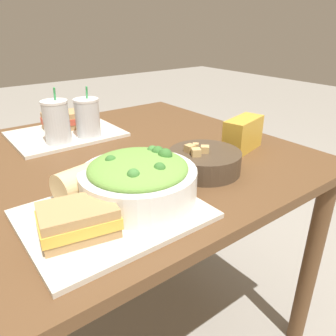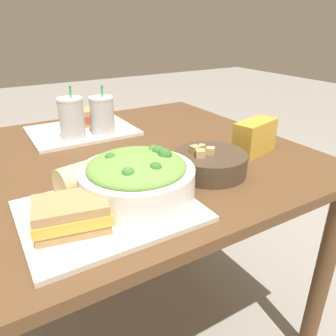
{
  "view_description": "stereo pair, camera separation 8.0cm",
  "coord_description": "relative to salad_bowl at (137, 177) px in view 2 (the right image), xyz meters",
  "views": [
    {
      "loc": [
        -0.45,
        -0.9,
        1.18
      ],
      "look_at": [
        -0.01,
        -0.31,
        0.85
      ],
      "focal_mm": 35.0,
      "sensor_mm": 36.0,
      "label": 1
    },
    {
      "loc": [
        -0.39,
        -0.94,
        1.18
      ],
      "look_at": [
        -0.01,
        -0.31,
        0.85
      ],
      "focal_mm": 35.0,
      "sensor_mm": 36.0,
      "label": 2
    }
  ],
  "objects": [
    {
      "name": "ground_plane",
      "position": [
        0.09,
        0.3,
        -0.84
      ],
      "size": [
        12.0,
        12.0,
        0.0
      ],
      "primitive_type": "plane",
      "color": "gray"
    },
    {
      "name": "soup_bowl",
      "position": [
        0.25,
        0.03,
        -0.03
      ],
      "size": [
        0.21,
        0.21,
        0.08
      ],
      "color": "#473828",
      "rests_on": "dining_table"
    },
    {
      "name": "tray_near",
      "position": [
        -0.08,
        -0.02,
        -0.06
      ],
      "size": [
        0.39,
        0.31,
        0.01
      ],
      "color": "beige",
      "rests_on": "dining_table"
    },
    {
      "name": "sandwich_near",
      "position": [
        -0.18,
        -0.05,
        -0.02
      ],
      "size": [
        0.17,
        0.14,
        0.06
      ],
      "rotation": [
        0.0,
        0.0,
        -0.2
      ],
      "color": "tan",
      "rests_on": "tray_near"
    },
    {
      "name": "dining_table",
      "position": [
        0.09,
        0.3,
        -0.17
      ],
      "size": [
        1.17,
        1.06,
        0.78
      ],
      "color": "brown",
      "rests_on": "ground_plane"
    },
    {
      "name": "baguette_near",
      "position": [
        -0.09,
        0.09,
        -0.01
      ],
      "size": [
        0.16,
        0.11,
        0.08
      ],
      "rotation": [
        0.0,
        0.0,
        1.77
      ],
      "color": "#DBBC84",
      "rests_on": "tray_near"
    },
    {
      "name": "sandwich_far",
      "position": [
        0.06,
        0.65,
        -0.02
      ],
      "size": [
        0.16,
        0.12,
        0.06
      ],
      "rotation": [
        0.0,
        0.0,
        -0.1
      ],
      "color": "tan",
      "rests_on": "tray_far"
    },
    {
      "name": "chip_bag",
      "position": [
        0.47,
        0.09,
        -0.01
      ],
      "size": [
        0.17,
        0.11,
        0.11
      ],
      "rotation": [
        0.0,
        0.0,
        0.25
      ],
      "color": "gold",
      "rests_on": "dining_table"
    },
    {
      "name": "drink_cup_dark",
      "position": [
        -0.01,
        0.5,
        0.02
      ],
      "size": [
        0.09,
        0.09,
        0.19
      ],
      "color": "silver",
      "rests_on": "tray_far"
    },
    {
      "name": "salad_bowl",
      "position": [
        0.0,
        0.0,
        0.0
      ],
      "size": [
        0.28,
        0.28,
        0.12
      ],
      "color": "white",
      "rests_on": "tray_near"
    },
    {
      "name": "drink_cup_red",
      "position": [
        0.1,
        0.5,
        0.01
      ],
      "size": [
        0.09,
        0.09,
        0.18
      ],
      "color": "silver",
      "rests_on": "tray_far"
    },
    {
      "name": "tray_far",
      "position": [
        0.05,
        0.59,
        -0.06
      ],
      "size": [
        0.39,
        0.31,
        0.01
      ],
      "color": "beige",
      "rests_on": "dining_table"
    }
  ]
}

